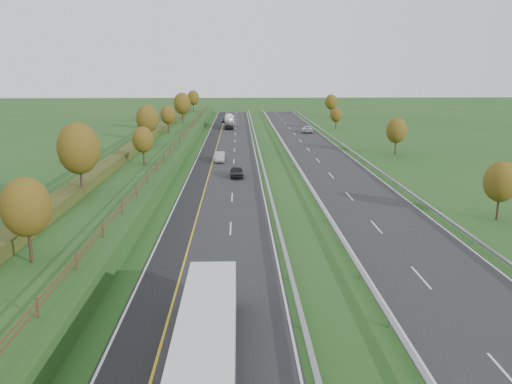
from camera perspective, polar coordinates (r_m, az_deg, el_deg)
ground at (r=78.84m, az=2.34°, el=3.02°), size 400.00×400.00×0.00m
near_carriageway at (r=83.56m, az=-3.40°, el=3.63°), size 10.50×200.00×0.04m
far_carriageway at (r=84.76m, az=7.84°, el=3.67°), size 10.50×200.00×0.04m
hard_shoulder at (r=83.74m, az=-5.97°, el=3.60°), size 3.00×200.00×0.04m
lane_markings at (r=83.52m, az=1.00°, el=3.67°), size 26.75×200.00×0.01m
embankment_left at (r=84.72m, az=-12.26°, el=4.15°), size 12.00×200.00×2.00m
hedge_left at (r=84.87m, az=-13.64°, el=5.16°), size 2.20×180.00×1.10m
fence_left at (r=83.37m, az=-9.31°, el=5.34°), size 0.12×189.06×1.20m
median_barrier_near at (r=83.51m, az=0.51°, el=4.06°), size 0.32×200.00×0.71m
median_barrier_far at (r=83.88m, az=4.01°, el=4.07°), size 0.32×200.00×0.71m
outer_barrier_far at (r=85.83m, az=11.68°, el=4.04°), size 0.32×200.00×0.71m
trees_left at (r=80.66m, az=-12.62°, el=7.52°), size 6.64×164.30×7.66m
trees_far at (r=115.31m, az=12.05°, el=8.27°), size 8.45×118.60×7.12m
box_lorry at (r=24.59m, az=-5.47°, el=-16.45°), size 2.58×16.28×4.06m
road_tanker at (r=131.52m, az=-3.08°, el=8.15°), size 2.40×11.22×3.46m
car_dark_near at (r=70.19m, az=-2.21°, el=2.34°), size 1.92×4.49×1.51m
car_silver_mid at (r=82.50m, az=-4.17°, el=4.05°), size 1.69×4.72×1.55m
car_small_far at (r=145.13m, az=-3.47°, el=8.20°), size 2.12×4.57×1.29m
car_oncoming at (r=121.92m, az=5.90°, el=7.16°), size 3.29×5.90×1.56m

